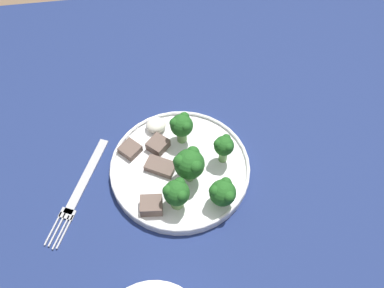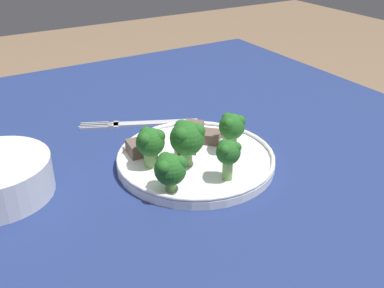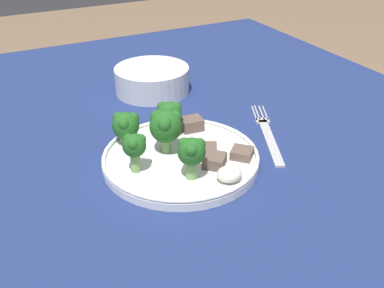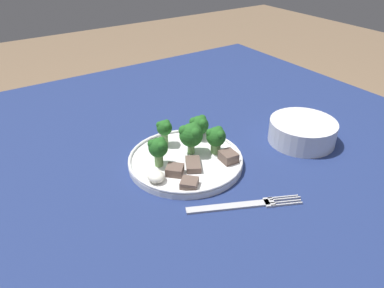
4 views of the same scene
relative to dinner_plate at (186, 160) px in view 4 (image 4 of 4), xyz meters
name	(u,v)px [view 4 (image 4 of 4)]	position (x,y,z in m)	size (l,w,h in m)	color
table	(209,177)	(-0.03, 0.09, -0.10)	(1.18, 1.14, 0.72)	navy
dinner_plate	(186,160)	(0.00, 0.00, 0.00)	(0.24, 0.24, 0.02)	white
fork	(244,205)	(0.17, 0.01, -0.01)	(0.10, 0.20, 0.00)	#B2B2B7
cream_bowl	(302,132)	(0.07, 0.27, 0.02)	(0.15, 0.15, 0.05)	silver
broccoli_floret_near_rim_left	(158,148)	(-0.01, -0.06, 0.04)	(0.04, 0.04, 0.06)	#709E56
broccoli_floret_center_left	(191,135)	(-0.01, 0.02, 0.05)	(0.05, 0.05, 0.07)	#709E56
broccoli_floret_back_left	(164,129)	(-0.07, -0.01, 0.04)	(0.03, 0.03, 0.06)	#709E56
broccoli_floret_front_left	(216,137)	(0.01, 0.07, 0.04)	(0.04, 0.04, 0.06)	#709E56
broccoli_floret_center_back	(199,125)	(-0.06, 0.07, 0.04)	(0.04, 0.04, 0.05)	#709E56
meat_slice_front_slice	(193,164)	(0.03, 0.00, 0.01)	(0.06, 0.05, 0.01)	brown
meat_slice_middle_slice	(175,170)	(0.03, -0.05, 0.01)	(0.04, 0.04, 0.02)	brown
meat_slice_rear_slice	(189,183)	(0.08, -0.04, 0.01)	(0.04, 0.04, 0.01)	brown
meat_slice_edge_slice	(228,157)	(0.05, 0.07, 0.01)	(0.04, 0.03, 0.02)	brown
sauce_dollop	(156,176)	(0.03, -0.09, 0.01)	(0.04, 0.03, 0.02)	silver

